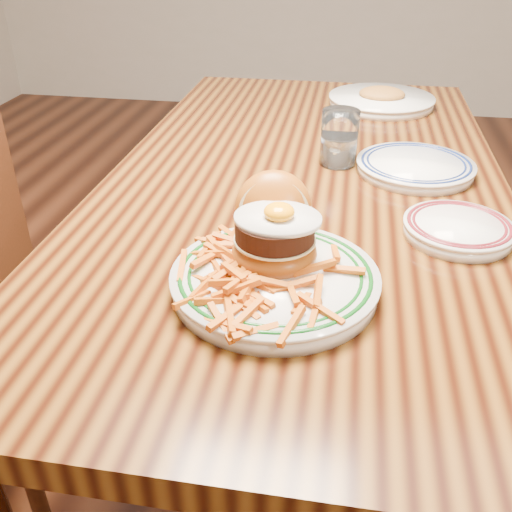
# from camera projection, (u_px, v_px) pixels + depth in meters

# --- Properties ---
(floor) EXTENTS (6.00, 6.00, 0.00)m
(floor) POSITION_uv_depth(u_px,v_px,m) (294.00, 418.00, 1.63)
(floor) COLOR black
(floor) RESTS_ON ground
(table) EXTENTS (0.85, 1.60, 0.75)m
(table) POSITION_uv_depth(u_px,v_px,m) (304.00, 211.00, 1.29)
(table) COLOR black
(table) RESTS_ON floor
(main_plate) EXTENTS (0.31, 0.33, 0.15)m
(main_plate) POSITION_uv_depth(u_px,v_px,m) (275.00, 260.00, 0.86)
(main_plate) COLOR white
(main_plate) RESTS_ON table
(side_plate) EXTENTS (0.19, 0.19, 0.03)m
(side_plate) POSITION_uv_depth(u_px,v_px,m) (458.00, 228.00, 1.00)
(side_plate) COLOR white
(side_plate) RESTS_ON table
(rear_plate) EXTENTS (0.25, 0.25, 0.03)m
(rear_plate) POSITION_uv_depth(u_px,v_px,m) (415.00, 166.00, 1.24)
(rear_plate) COLOR white
(rear_plate) RESTS_ON table
(water_glass) EXTENTS (0.08, 0.08, 0.12)m
(water_glass) POSITION_uv_depth(u_px,v_px,m) (339.00, 141.00, 1.27)
(water_glass) COLOR white
(water_glass) RESTS_ON table
(far_plate) EXTENTS (0.31, 0.31, 0.05)m
(far_plate) POSITION_uv_depth(u_px,v_px,m) (381.00, 100.00, 1.67)
(far_plate) COLOR white
(far_plate) RESTS_ON table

